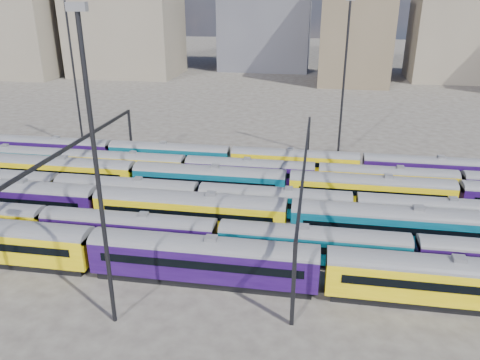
% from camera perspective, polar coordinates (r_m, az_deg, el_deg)
% --- Properties ---
extents(ground, '(500.00, 500.00, 0.00)m').
position_cam_1_polar(ground, '(59.71, -2.12, -4.11)').
color(ground, '#3E3834').
rests_on(ground, ground).
extents(rake_0, '(134.65, 3.28, 5.54)m').
position_cam_1_polar(rake_0, '(48.93, -17.56, -7.61)').
color(rake_0, black).
rests_on(rake_0, ground).
extents(rake_1, '(98.40, 2.88, 4.85)m').
position_cam_1_polar(rake_1, '(48.66, 8.85, -7.43)').
color(rake_1, black).
rests_on(rake_1, ground).
extents(rake_2, '(160.00, 3.34, 5.64)m').
position_cam_1_polar(rake_2, '(54.67, -6.11, -3.35)').
color(rake_2, black).
rests_on(rake_2, ground).
extents(rake_3, '(134.09, 2.80, 4.71)m').
position_cam_1_polar(rake_3, '(62.31, -13.68, -1.11)').
color(rake_3, black).
rests_on(rake_3, ground).
extents(rake_4, '(148.63, 3.10, 5.23)m').
position_cam_1_polar(rake_4, '(63.64, -3.76, 0.25)').
color(rake_4, black).
rests_on(rake_4, ground).
extents(rake_5, '(133.47, 2.79, 4.68)m').
position_cam_1_polar(rake_5, '(72.56, -13.96, 2.16)').
color(rake_5, black).
rests_on(rake_5, ground).
extents(rake_6, '(117.92, 2.88, 4.84)m').
position_cam_1_polar(rake_6, '(72.67, -1.14, 2.92)').
color(rake_6, black).
rests_on(rake_6, ground).
extents(gantry_1, '(0.35, 40.35, 8.03)m').
position_cam_1_polar(gantry_1, '(64.00, -20.07, 2.91)').
color(gantry_1, black).
rests_on(gantry_1, ground).
extents(gantry_2, '(0.35, 40.35, 8.03)m').
position_cam_1_polar(gantry_2, '(56.01, 7.87, 1.44)').
color(gantry_2, black).
rests_on(gantry_2, ground).
extents(mast_1, '(1.40, 0.50, 25.60)m').
position_cam_1_polar(mast_1, '(85.93, -19.63, 12.51)').
color(mast_1, black).
rests_on(mast_1, ground).
extents(mast_2, '(1.40, 0.50, 25.60)m').
position_cam_1_polar(mast_2, '(36.56, -17.10, 1.41)').
color(mast_2, black).
rests_on(mast_2, ground).
extents(mast_3, '(1.40, 0.50, 25.60)m').
position_cam_1_polar(mast_3, '(77.61, 12.60, 12.34)').
color(mast_3, black).
rests_on(mast_3, ground).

